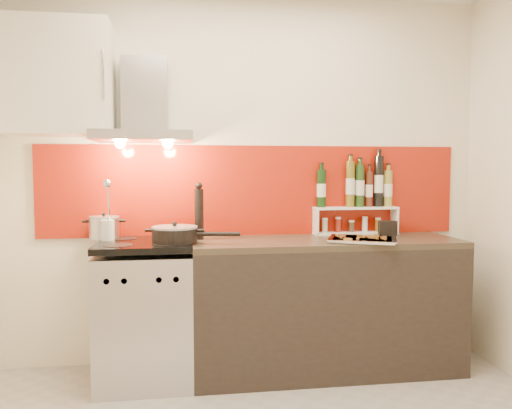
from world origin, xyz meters
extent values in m
cube|color=silver|center=(0.00, 1.40, 1.30)|extent=(3.40, 0.02, 2.60)
cube|color=#9F1A08|center=(0.05, 1.39, 1.22)|extent=(3.00, 0.02, 0.64)
cube|color=#B7B7BA|center=(-0.70, 1.10, 0.42)|extent=(0.60, 0.60, 0.84)
cube|color=black|center=(-0.70, 0.81, 0.33)|extent=(0.50, 0.02, 0.40)
cube|color=#B7B7BA|center=(-0.70, 0.81, 0.72)|extent=(0.56, 0.02, 0.12)
cube|color=#FF190C|center=(-0.70, 0.81, 0.72)|extent=(0.10, 0.01, 0.04)
cube|color=black|center=(-0.70, 1.10, 0.89)|extent=(0.60, 0.60, 0.04)
cube|color=black|center=(0.50, 1.10, 0.43)|extent=(1.80, 0.60, 0.86)
cube|color=#2D261B|center=(0.50, 1.10, 0.88)|extent=(1.80, 0.60, 0.04)
cube|color=#B7B7BA|center=(-0.70, 1.15, 1.58)|extent=(0.62, 0.50, 0.06)
cube|color=#B7B7BA|center=(-0.70, 1.30, 1.86)|extent=(0.30, 0.18, 0.50)
sphere|color=#FFD18C|center=(-0.85, 1.15, 1.54)|extent=(0.07, 0.07, 0.07)
sphere|color=#FFD18C|center=(-0.55, 1.15, 1.54)|extent=(0.07, 0.07, 0.07)
cube|color=silver|center=(-1.25, 1.22, 1.95)|extent=(0.70, 0.35, 0.72)
cylinder|color=#B7B7BA|center=(-0.98, 1.28, 0.98)|extent=(0.20, 0.20, 0.14)
cylinder|color=#99999E|center=(-0.98, 1.28, 1.05)|extent=(0.20, 0.20, 0.01)
sphere|color=black|center=(-0.98, 1.28, 1.07)|extent=(0.03, 0.03, 0.03)
cylinder|color=black|center=(-0.51, 1.02, 0.95)|extent=(0.28, 0.28, 0.09)
cylinder|color=#99999E|center=(-0.51, 1.02, 1.01)|extent=(0.29, 0.29, 0.01)
sphere|color=black|center=(-0.51, 1.02, 1.03)|extent=(0.03, 0.03, 0.03)
cylinder|color=black|center=(-0.23, 0.98, 0.96)|extent=(0.27, 0.07, 0.03)
cylinder|color=silver|center=(-0.94, 1.17, 0.97)|extent=(0.09, 0.09, 0.14)
cylinder|color=silver|center=(-0.93, 1.17, 1.16)|extent=(0.01, 0.07, 0.26)
sphere|color=silver|center=(-0.93, 1.11, 1.28)|extent=(0.06, 0.06, 0.06)
cylinder|color=black|center=(-0.35, 1.21, 1.07)|extent=(0.06, 0.06, 0.34)
sphere|color=black|center=(-0.35, 1.21, 1.26)|extent=(0.05, 0.05, 0.05)
cube|color=white|center=(0.79, 1.34, 0.91)|extent=(0.62, 0.17, 0.01)
cube|color=white|center=(0.49, 1.34, 1.00)|extent=(0.02, 0.17, 0.18)
cube|color=white|center=(1.08, 1.34, 1.00)|extent=(0.02, 0.17, 0.18)
cube|color=white|center=(0.79, 1.34, 1.09)|extent=(0.62, 0.17, 0.02)
cylinder|color=black|center=(0.53, 1.34, 1.23)|extent=(0.06, 0.06, 0.27)
cylinder|color=brown|center=(0.75, 1.34, 1.26)|extent=(0.06, 0.06, 0.33)
cylinder|color=#1F3914|center=(0.82, 1.34, 1.25)|extent=(0.07, 0.07, 0.31)
cylinder|color=#4C2014|center=(0.89, 1.34, 1.23)|extent=(0.05, 0.05, 0.26)
cylinder|color=black|center=(0.97, 1.34, 1.28)|extent=(0.07, 0.07, 0.37)
cylinder|color=olive|center=(1.04, 1.34, 1.23)|extent=(0.06, 0.06, 0.27)
cylinder|color=#C0B39C|center=(0.56, 1.34, 0.96)|extent=(0.04, 0.04, 0.09)
cylinder|color=maroon|center=(0.66, 1.34, 0.96)|extent=(0.04, 0.04, 0.10)
cylinder|color=#443822|center=(0.76, 1.34, 0.95)|extent=(0.04, 0.04, 0.07)
cylinder|color=silver|center=(0.86, 1.34, 0.96)|extent=(0.04, 0.04, 0.10)
cylinder|color=#946218|center=(0.97, 1.34, 0.96)|extent=(0.04, 0.04, 0.09)
cube|color=black|center=(0.96, 1.14, 0.96)|extent=(0.13, 0.06, 0.11)
cube|color=silver|center=(0.71, 0.96, 0.91)|extent=(0.50, 0.45, 0.01)
cube|color=silver|center=(0.71, 0.96, 0.92)|extent=(0.52, 0.47, 0.01)
cube|color=red|center=(0.71, 0.96, 0.92)|extent=(0.45, 0.39, 0.01)
cube|color=brown|center=(0.75, 0.97, 0.93)|extent=(0.02, 0.06, 0.01)
cube|color=brown|center=(0.78, 0.91, 0.93)|extent=(0.03, 0.06, 0.01)
cube|color=brown|center=(0.77, 0.93, 0.93)|extent=(0.05, 0.04, 0.01)
cube|color=brown|center=(0.70, 0.98, 0.93)|extent=(0.06, 0.02, 0.01)
cube|color=brown|center=(0.58, 1.02, 0.93)|extent=(0.06, 0.03, 0.01)
cube|color=brown|center=(0.57, 0.97, 0.93)|extent=(0.04, 0.06, 0.01)
cube|color=brown|center=(0.57, 1.05, 0.93)|extent=(0.02, 0.06, 0.01)
cube|color=brown|center=(0.82, 0.87, 0.93)|extent=(0.03, 0.06, 0.01)
cube|color=brown|center=(0.83, 0.91, 0.93)|extent=(0.05, 0.05, 0.01)
cube|color=brown|center=(0.65, 0.88, 0.93)|extent=(0.04, 0.06, 0.01)
cube|color=brown|center=(0.78, 0.98, 0.93)|extent=(0.03, 0.06, 0.01)
cube|color=brown|center=(0.82, 0.98, 0.93)|extent=(0.02, 0.06, 0.01)
cube|color=brown|center=(0.58, 0.86, 0.93)|extent=(0.05, 0.05, 0.01)
cube|color=brown|center=(0.82, 0.88, 0.93)|extent=(0.02, 0.06, 0.01)
cube|color=brown|center=(0.83, 1.02, 0.93)|extent=(0.04, 0.05, 0.01)
cube|color=brown|center=(0.70, 0.98, 0.93)|extent=(0.05, 0.05, 0.01)
camera|label=1|loc=(-0.45, -2.15, 1.37)|focal=35.00mm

